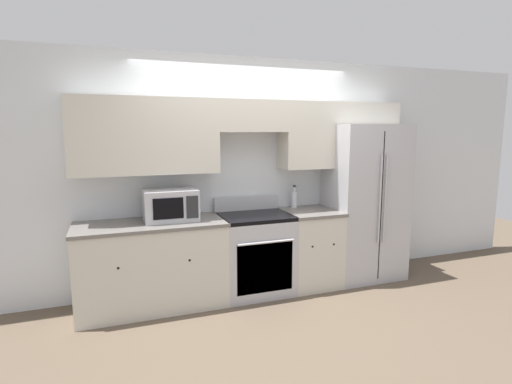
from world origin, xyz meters
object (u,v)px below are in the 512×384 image
at_px(refrigerator, 363,202).
at_px(bottle, 294,199).
at_px(microwave, 170,205).
at_px(oven_range, 255,253).

relative_size(refrigerator, bottle, 6.92).
bearing_deg(microwave, bottle, 7.36).
xyz_separation_m(oven_range, bottle, (0.58, 0.23, 0.54)).
height_order(refrigerator, microwave, refrigerator).
bearing_deg(oven_range, microwave, 177.27).
height_order(microwave, bottle, microwave).
relative_size(oven_range, refrigerator, 0.56).
height_order(refrigerator, bottle, refrigerator).
bearing_deg(oven_range, bottle, 21.95).
bearing_deg(refrigerator, microwave, 179.95).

